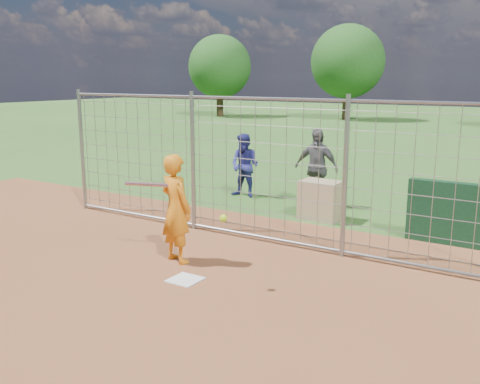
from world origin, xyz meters
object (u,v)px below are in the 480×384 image
Objects in this scene: equipment_bin at (321,200)px; bystander_a at (245,166)px; batter at (176,209)px; bystander_b at (316,168)px.

bystander_a is at bearing 160.48° from equipment_bin.
equipment_bin is at bearing -89.30° from batter.
batter is 4.56m from bystander_b.
batter reaches higher than bystander_a.
equipment_bin is (0.87, 3.56, -0.46)m from batter.
bystander_a is at bearing -56.77° from batter.
batter is 1.12× the size of bystander_a.
batter is 3.69m from equipment_bin.
bystander_b reaches higher than equipment_bin.
equipment_bin is at bearing -22.72° from bystander_a.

